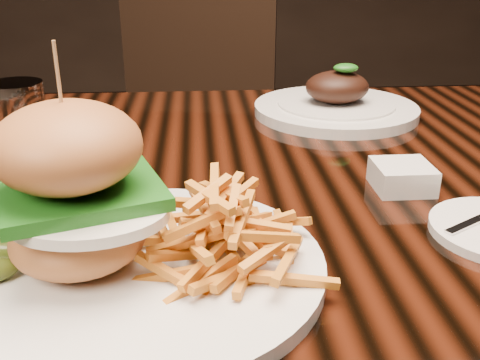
{
  "coord_description": "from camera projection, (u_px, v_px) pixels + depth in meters",
  "views": [
    {
      "loc": [
        -0.05,
        -0.71,
        1.04
      ],
      "look_at": [
        -0.01,
        -0.17,
        0.81
      ],
      "focal_mm": 42.0,
      "sensor_mm": 36.0,
      "label": 1
    }
  ],
  "objects": [
    {
      "name": "far_dish",
      "position": [
        336.0,
        105.0,
        1.01
      ],
      "size": [
        0.29,
        0.29,
        0.09
      ],
      "rotation": [
        0.0,
        0.0,
        -0.02
      ],
      "color": "silver",
      "rests_on": "dining_table"
    },
    {
      "name": "water_tumbler",
      "position": [
        19.0,
        119.0,
        0.8
      ],
      "size": [
        0.08,
        0.08,
        0.11
      ],
      "primitive_type": "cylinder",
      "color": "white",
      "rests_on": "dining_table"
    },
    {
      "name": "dining_table",
      "position": [
        240.0,
        221.0,
        0.79
      ],
      "size": [
        1.6,
        0.9,
        0.75
      ],
      "color": "black",
      "rests_on": "ground"
    },
    {
      "name": "chair_far",
      "position": [
        194.0,
        125.0,
        1.66
      ],
      "size": [
        0.54,
        0.55,
        0.95
      ],
      "rotation": [
        0.0,
        0.0,
        -0.2
      ],
      "color": "black",
      "rests_on": "ground"
    },
    {
      "name": "ramekin",
      "position": [
        402.0,
        177.0,
        0.7
      ],
      "size": [
        0.09,
        0.09,
        0.03
      ],
      "primitive_type": "cube",
      "rotation": [
        0.0,
        0.0,
        0.35
      ],
      "color": "silver",
      "rests_on": "dining_table"
    },
    {
      "name": "burger_plate",
      "position": [
        138.0,
        221.0,
        0.5
      ],
      "size": [
        0.33,
        0.33,
        0.22
      ],
      "rotation": [
        0.0,
        0.0,
        0.12
      ],
      "color": "silver",
      "rests_on": "dining_table"
    }
  ]
}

